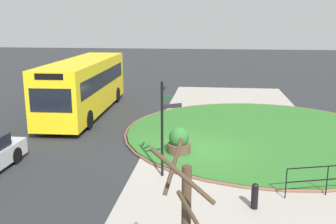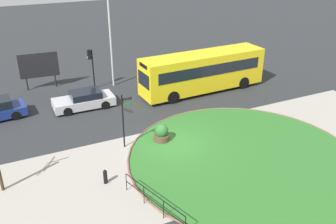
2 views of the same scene
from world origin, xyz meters
name	(u,v)px [view 1 (image 1 of 2)]	position (x,y,z in m)	size (l,w,h in m)	color
ground	(194,152)	(0.00, 0.00, 0.00)	(120.00, 120.00, 0.00)	#282B2D
sidewalk_paving	(241,153)	(0.00, -1.94, 0.01)	(32.00, 8.13, 0.02)	#9E998E
grass_island	(260,133)	(3.02, -3.08, 0.05)	(13.05, 13.05, 0.10)	#2D6B28
grass_kerb_ring	(260,133)	(3.02, -3.08, 0.06)	(13.36, 13.36, 0.11)	brown
signpost_directional	(164,122)	(-2.68, 0.96, 1.99)	(0.65, 0.70, 3.42)	black
bollard_foreground	(255,196)	(-4.83, -2.01, 0.42)	(0.21, 0.21, 0.81)	black
bus_yellow	(85,85)	(6.11, 6.78, 1.71)	(10.60, 2.76, 3.18)	yellow
planter_near_signpost	(179,143)	(-0.44, 0.63, 0.52)	(0.97, 0.97, 1.16)	brown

